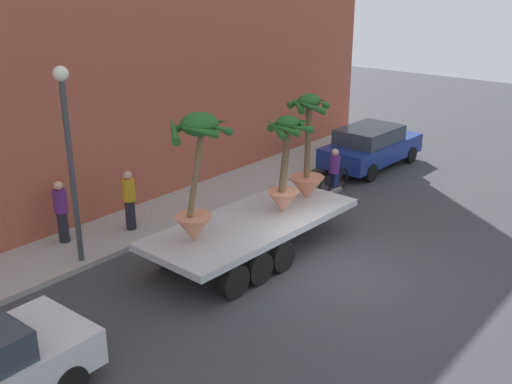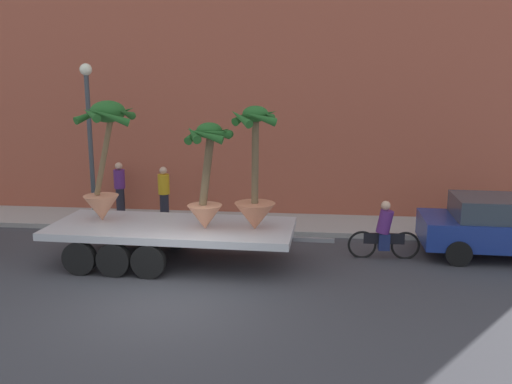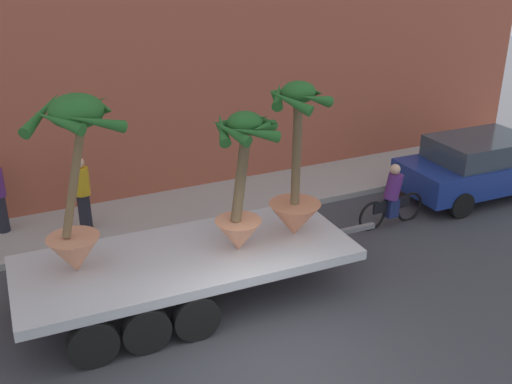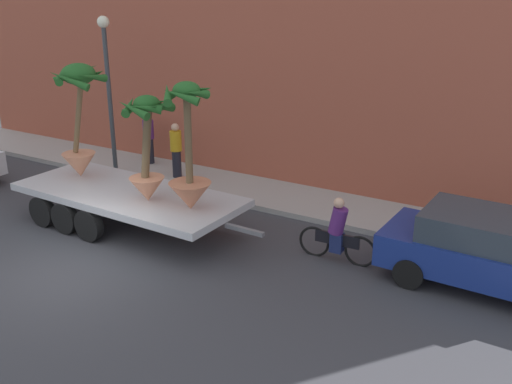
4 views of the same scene
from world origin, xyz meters
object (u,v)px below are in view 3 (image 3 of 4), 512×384
object	(u,v)px
flatbed_trailer	(174,267)
potted_palm_rear	(75,181)
cyclist	(392,199)
potted_palm_middle	(296,180)
pedestrian_near_gate	(82,193)
parked_car	(483,165)
potted_palm_front	(242,186)

from	to	relation	value
flatbed_trailer	potted_palm_rear	bearing A→B (deg)	171.17
flatbed_trailer	cyclist	size ratio (longest dim) A/B	3.83
potted_palm_middle	pedestrian_near_gate	bearing A→B (deg)	131.94
flatbed_trailer	parked_car	distance (m)	8.86
potted_palm_rear	parked_car	distance (m)	10.46
pedestrian_near_gate	potted_palm_front	bearing A→B (deg)	-60.23
flatbed_trailer	potted_palm_front	size ratio (longest dim) A/B	2.75
potted_palm_rear	potted_palm_middle	xyz separation A→B (m)	(3.83, -0.41, -0.52)
flatbed_trailer	parked_car	size ratio (longest dim) A/B	1.55
potted_palm_front	pedestrian_near_gate	size ratio (longest dim) A/B	1.50
potted_palm_middle	parked_car	distance (m)	6.71
pedestrian_near_gate	potted_palm_rear	bearing A→B (deg)	-99.47
potted_palm_rear	pedestrian_near_gate	xyz separation A→B (m)	(0.54, 3.25, -1.57)
flatbed_trailer	potted_palm_middle	bearing A→B (deg)	-4.38
pedestrian_near_gate	flatbed_trailer	bearing A→B (deg)	-74.87
potted_palm_front	cyclist	xyz separation A→B (m)	(4.35, 1.22, -1.55)
flatbed_trailer	pedestrian_near_gate	distance (m)	3.62
cyclist	pedestrian_near_gate	world-z (taller)	pedestrian_near_gate
flatbed_trailer	cyclist	distance (m)	5.64
potted_palm_front	cyclist	bearing A→B (deg)	15.69
potted_palm_rear	flatbed_trailer	bearing A→B (deg)	-8.83
flatbed_trailer	parked_car	world-z (taller)	parked_car
flatbed_trailer	pedestrian_near_gate	size ratio (longest dim) A/B	4.13
potted_palm_rear	cyclist	size ratio (longest dim) A/B	1.65
parked_car	pedestrian_near_gate	world-z (taller)	pedestrian_near_gate
potted_palm_front	cyclist	world-z (taller)	potted_palm_front
potted_palm_middle	pedestrian_near_gate	xyz separation A→B (m)	(-3.29, 3.66, -1.05)
flatbed_trailer	potted_palm_middle	distance (m)	2.70
potted_palm_front	pedestrian_near_gate	distance (m)	4.49
potted_palm_front	parked_car	xyz separation A→B (m)	(7.54, 1.66, -1.39)
potted_palm_rear	cyclist	bearing A→B (deg)	5.74
potted_palm_middle	potted_palm_rear	bearing A→B (deg)	173.89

